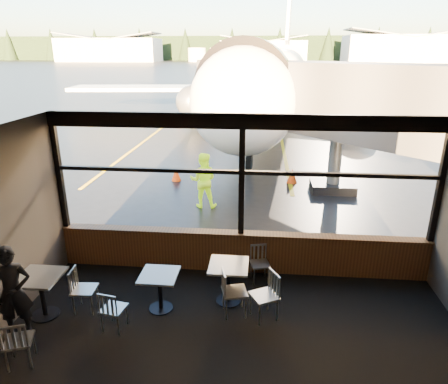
# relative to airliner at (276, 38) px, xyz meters

# --- Properties ---
(ground_plane) EXTENTS (520.00, 520.00, 0.00)m
(ground_plane) POSITION_rel_airliner_xyz_m (-1.14, 99.95, -5.45)
(ground_plane) COLOR black
(ground_plane) RESTS_ON ground
(carpet_floor) EXTENTS (8.00, 6.00, 0.01)m
(carpet_floor) POSITION_rel_airliner_xyz_m (-1.14, -23.05, -5.44)
(carpet_floor) COLOR black
(carpet_floor) RESTS_ON ground
(ceiling) EXTENTS (8.00, 6.00, 0.04)m
(ceiling) POSITION_rel_airliner_xyz_m (-1.14, -23.05, -1.95)
(ceiling) COLOR #38332D
(ceiling) RESTS_ON ground
(window_sill) EXTENTS (8.00, 0.28, 0.90)m
(window_sill) POSITION_rel_airliner_xyz_m (-1.14, -20.05, -5.00)
(window_sill) COLOR brown
(window_sill) RESTS_ON ground
(window_header) EXTENTS (8.00, 0.18, 0.30)m
(window_header) POSITION_rel_airliner_xyz_m (-1.14, -20.05, -2.10)
(window_header) COLOR black
(window_header) RESTS_ON ground
(mullion_left) EXTENTS (0.12, 0.12, 2.60)m
(mullion_left) POSITION_rel_airliner_xyz_m (-5.09, -20.05, -3.25)
(mullion_left) COLOR black
(mullion_left) RESTS_ON ground
(mullion_centre) EXTENTS (0.12, 0.12, 2.60)m
(mullion_centre) POSITION_rel_airliner_xyz_m (-1.14, -20.05, -3.25)
(mullion_centre) COLOR black
(mullion_centre) RESTS_ON ground
(mullion_right) EXTENTS (0.12, 0.12, 2.60)m
(mullion_right) POSITION_rel_airliner_xyz_m (2.81, -20.05, -3.25)
(mullion_right) COLOR black
(mullion_right) RESTS_ON ground
(window_transom) EXTENTS (8.00, 0.10, 0.08)m
(window_transom) POSITION_rel_airliner_xyz_m (-1.14, -20.05, -3.15)
(window_transom) COLOR black
(window_transom) RESTS_ON ground
(airliner) EXTENTS (33.26, 38.56, 10.90)m
(airliner) POSITION_rel_airliner_xyz_m (0.00, 0.00, 0.00)
(airliner) COLOR silver
(airliner) RESTS_ON ground_plane
(jet_bridge) EXTENTS (8.96, 10.95, 4.78)m
(jet_bridge) POSITION_rel_airliner_xyz_m (2.46, -14.55, -3.06)
(jet_bridge) COLOR #2B2B2E
(jet_bridge) RESTS_ON ground_plane
(cafe_table_near) EXTENTS (0.74, 0.74, 0.82)m
(cafe_table_near) POSITION_rel_airliner_xyz_m (-1.30, -21.26, -5.04)
(cafe_table_near) COLOR gray
(cafe_table_near) RESTS_ON carpet_floor
(cafe_table_mid) EXTENTS (0.69, 0.69, 0.76)m
(cafe_table_mid) POSITION_rel_airliner_xyz_m (-2.57, -21.63, -5.07)
(cafe_table_mid) COLOR #A7A399
(cafe_table_mid) RESTS_ON carpet_floor
(cafe_table_left) EXTENTS (0.77, 0.77, 0.85)m
(cafe_table_left) POSITION_rel_airliner_xyz_m (-4.67, -22.03, -5.03)
(cafe_table_left) COLOR #A39E96
(cafe_table_left) RESTS_ON carpet_floor
(chair_near_e) EXTENTS (0.68, 0.68, 0.92)m
(chair_near_e) POSITION_rel_airliner_xyz_m (-0.62, -21.71, -4.99)
(chair_near_e) COLOR #B6B1A4
(chair_near_e) RESTS_ON carpet_floor
(chair_near_w) EXTENTS (0.61, 0.61, 0.92)m
(chair_near_w) POSITION_rel_airliner_xyz_m (-1.17, -21.63, -4.99)
(chair_near_w) COLOR beige
(chair_near_w) RESTS_ON carpet_floor
(chair_near_n) EXTENTS (0.53, 0.53, 0.80)m
(chair_near_n) POSITION_rel_airliner_xyz_m (-0.71, -20.45, -5.05)
(chair_near_n) COLOR #B2ACA1
(chair_near_n) RESTS_ON carpet_floor
(chair_mid_s) EXTENTS (0.51, 0.51, 0.81)m
(chair_mid_s) POSITION_rel_airliner_xyz_m (-3.24, -22.26, -5.05)
(chair_mid_s) COLOR beige
(chair_mid_s) RESTS_ON carpet_floor
(chair_mid_w) EXTENTS (0.51, 0.51, 0.88)m
(chair_mid_w) POSITION_rel_airliner_xyz_m (-3.97, -21.79, -5.01)
(chair_mid_w) COLOR #B2ADA1
(chair_mid_w) RESTS_ON carpet_floor
(chair_left_s) EXTENTS (0.59, 0.59, 0.85)m
(chair_left_s) POSITION_rel_airliner_xyz_m (-4.40, -23.22, -5.03)
(chair_left_s) COLOR #B2ADA1
(chair_left_s) RESTS_ON carpet_floor
(passenger) EXTENTS (0.71, 0.58, 1.66)m
(passenger) POSITION_rel_airliner_xyz_m (-4.84, -22.54, -4.62)
(passenger) COLOR black
(passenger) RESTS_ON carpet_floor
(ground_crew) EXTENTS (0.85, 0.67, 1.73)m
(ground_crew) POSITION_rel_airliner_xyz_m (-2.52, -16.24, -4.58)
(ground_crew) COLOR #BFF219
(ground_crew) RESTS_ON ground_plane
(cone_nose) EXTENTS (0.39, 0.39, 0.54)m
(cone_nose) POSITION_rel_airliner_xyz_m (0.43, -13.56, -5.18)
(cone_nose) COLOR #FF4F08
(cone_nose) RESTS_ON ground_plane
(cone_wing) EXTENTS (0.36, 0.36, 0.50)m
(cone_wing) POSITION_rel_airliner_xyz_m (-6.51, -0.50, -5.20)
(cone_wing) COLOR #F86207
(cone_wing) RESTS_ON ground_plane
(hangar_left) EXTENTS (45.00, 18.00, 11.00)m
(hangar_left) POSITION_rel_airliner_xyz_m (-71.14, 159.95, 0.05)
(hangar_left) COLOR silver
(hangar_left) RESTS_ON ground_plane
(hangar_mid) EXTENTS (38.00, 15.00, 10.00)m
(hangar_mid) POSITION_rel_airliner_xyz_m (-1.14, 164.95, -0.45)
(hangar_mid) COLOR silver
(hangar_mid) RESTS_ON ground_plane
(hangar_right) EXTENTS (50.00, 20.00, 12.00)m
(hangar_right) POSITION_rel_airliner_xyz_m (58.86, 157.95, 0.55)
(hangar_right) COLOR silver
(hangar_right) RESTS_ON ground_plane
(fuel_tank_a) EXTENTS (8.00, 8.00, 6.00)m
(fuel_tank_a) POSITION_rel_airliner_xyz_m (-31.14, 161.95, -2.45)
(fuel_tank_a) COLOR silver
(fuel_tank_a) RESTS_ON ground_plane
(fuel_tank_b) EXTENTS (8.00, 8.00, 6.00)m
(fuel_tank_b) POSITION_rel_airliner_xyz_m (-21.14, 161.95, -2.45)
(fuel_tank_b) COLOR silver
(fuel_tank_b) RESTS_ON ground_plane
(fuel_tank_c) EXTENTS (8.00, 8.00, 6.00)m
(fuel_tank_c) POSITION_rel_airliner_xyz_m (-11.14, 161.95, -2.45)
(fuel_tank_c) COLOR silver
(fuel_tank_c) RESTS_ON ground_plane
(treeline) EXTENTS (360.00, 3.00, 12.00)m
(treeline) POSITION_rel_airliner_xyz_m (-1.14, 189.95, 0.55)
(treeline) COLOR black
(treeline) RESTS_ON ground_plane
(cone_extra) EXTENTS (0.36, 0.36, 0.51)m
(cone_extra) POSITION_rel_airliner_xyz_m (-3.93, -13.71, -5.20)
(cone_extra) COLOR #ED3507
(cone_extra) RESTS_ON ground_plane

